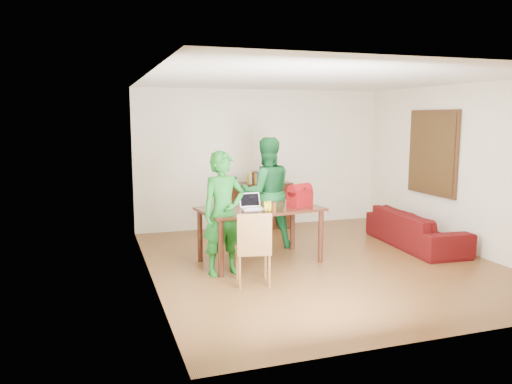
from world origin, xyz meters
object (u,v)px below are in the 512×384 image
object	(u,v)px
chair	(253,263)
person_near	(224,213)
table	(260,215)
person_far	(266,193)
red_bag	(300,197)
sofa	(416,229)
laptop	(253,206)
bottle	(274,206)

from	to	relation	value
chair	person_near	bearing A→B (deg)	126.77
table	person_far	distance (m)	0.91
red_bag	sofa	xyz separation A→B (m)	(2.19, 0.13, -0.67)
laptop	sofa	distance (m)	3.00
sofa	person_far	bearing A→B (deg)	76.20
table	laptop	world-z (taller)	laptop
chair	laptop	world-z (taller)	laptop
person_near	chair	bearing A→B (deg)	-75.01
person_far	laptop	world-z (taller)	person_far
laptop	sofa	world-z (taller)	laptop
red_bag	person_far	bearing A→B (deg)	80.70
person_near	laptop	world-z (taller)	person_near
table	person_far	size ratio (longest dim) A/B	1.03
table	bottle	xyz separation A→B (m)	(0.08, -0.38, 0.19)
bottle	sofa	size ratio (longest dim) A/B	0.08
sofa	laptop	bearing A→B (deg)	95.83
person_near	bottle	bearing A→B (deg)	-9.23
sofa	red_bag	bearing A→B (deg)	96.86
person_far	bottle	distance (m)	1.22
table	person_near	size ratio (longest dim) A/B	1.10
person_near	sofa	world-z (taller)	person_near
table	laptop	distance (m)	0.22
table	bottle	distance (m)	0.43
table	person_near	xyz separation A→B (m)	(-0.67, -0.40, 0.14)
red_bag	table	bearing A→B (deg)	149.03
person_far	bottle	xyz separation A→B (m)	(-0.30, -1.18, -0.01)
chair	bottle	distance (m)	0.97
sofa	bottle	bearing A→B (deg)	102.50
chair	person_far	xyz separation A→B (m)	(0.80, 1.73, 0.64)
table	laptop	bearing A→B (deg)	-161.77
bottle	laptop	bearing A→B (deg)	125.52
table	sofa	bearing A→B (deg)	-6.75
person_far	table	bearing A→B (deg)	69.20
person_near	person_far	xyz separation A→B (m)	(1.05, 1.20, 0.06)
person_near	red_bag	xyz separation A→B (m)	(1.27, 0.32, 0.11)
table	sofa	xyz separation A→B (m)	(2.80, 0.05, -0.42)
person_far	red_bag	distance (m)	0.91
chair	red_bag	xyz separation A→B (m)	(1.02, 0.85, 0.68)
table	person_far	bearing A→B (deg)	56.82
table	chair	distance (m)	1.11
person_near	person_far	distance (m)	1.60
chair	person_far	world-z (taller)	person_far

